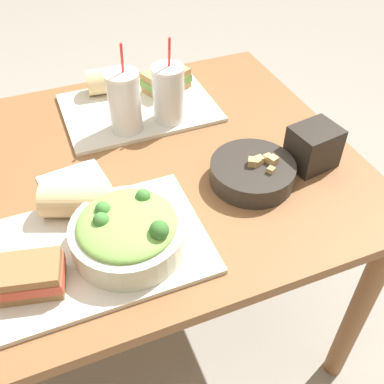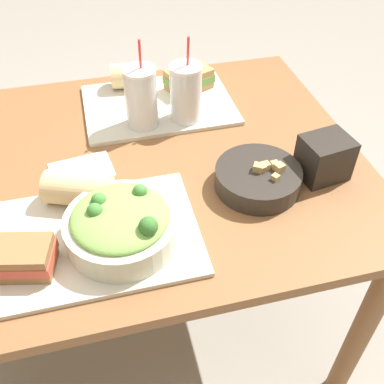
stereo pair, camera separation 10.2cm
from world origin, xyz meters
TOP-DOWN VIEW (x-y plane):
  - ground_plane at (0.00, 0.00)m, footprint 12.00×12.00m
  - dining_table at (0.00, 0.00)m, footprint 1.26×0.94m
  - tray_near at (-0.09, -0.24)m, footprint 0.44×0.32m
  - tray_far at (0.15, 0.25)m, footprint 0.44×0.32m
  - salad_bowl at (-0.03, -0.27)m, footprint 0.24×0.24m
  - soup_bowl at (0.31, -0.17)m, footprint 0.21×0.21m
  - sandwich_near at (-0.24, -0.30)m, footprint 0.14×0.11m
  - baguette_near at (-0.11, -0.13)m, footprint 0.17×0.13m
  - sandwich_far at (0.26, 0.31)m, footprint 0.16×0.14m
  - baguette_far at (0.08, 0.36)m, footprint 0.13×0.09m
  - drink_cup_dark at (0.08, 0.15)m, footprint 0.09×0.09m
  - drink_cup_red at (0.21, 0.15)m, footprint 0.09×0.09m
  - chip_bag at (0.48, -0.16)m, footprint 0.13×0.11m
  - napkin_folded at (-0.11, 0.00)m, footprint 0.17×0.13m

SIDE VIEW (x-z plane):
  - ground_plane at x=0.00m, z-range 0.00..0.00m
  - dining_table at x=0.00m, z-range 0.27..1.01m
  - napkin_folded at x=-0.11m, z-range 0.74..0.74m
  - tray_near at x=-0.09m, z-range 0.74..0.75m
  - tray_far at x=0.15m, z-range 0.74..0.75m
  - soup_bowl at x=0.31m, z-range 0.73..0.81m
  - sandwich_near at x=-0.24m, z-range 0.75..0.82m
  - sandwich_far at x=0.26m, z-range 0.75..0.82m
  - baguette_far at x=0.08m, z-range 0.75..0.83m
  - baguette_near at x=-0.11m, z-range 0.75..0.83m
  - chip_bag at x=0.48m, z-range 0.74..0.85m
  - salad_bowl at x=-0.03m, z-range 0.74..0.85m
  - drink_cup_red at x=0.21m, z-range 0.71..0.95m
  - drink_cup_dark at x=0.08m, z-range 0.71..0.96m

